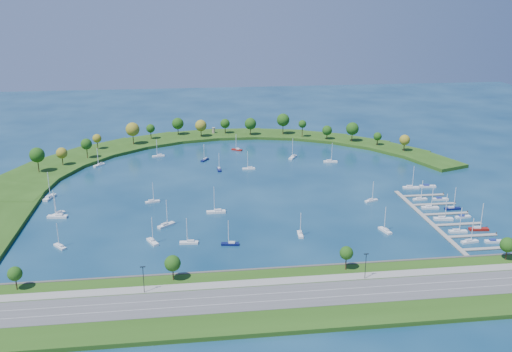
{
  "coord_description": "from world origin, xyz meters",
  "views": [
    {
      "loc": [
        -33.53,
        -294.46,
        101.4
      ],
      "look_at": [
        5.0,
        5.0,
        4.0
      ],
      "focal_mm": 39.59,
      "sensor_mm": 36.0,
      "label": 1
    }
  ],
  "objects": [
    {
      "name": "docked_boat_10",
      "position": [
        87.91,
        -15.8,
        0.93
      ],
      "size": [
        9.02,
        3.54,
        12.91
      ],
      "rotation": [
        0.0,
        0.0,
        -0.13
      ],
      "color": "white",
      "rests_on": "ground"
    },
    {
      "name": "docked_boat_0",
      "position": [
        85.53,
        -86.77,
        0.88
      ],
      "size": [
        7.75,
        3.14,
        11.07
      ],
      "rotation": [
        0.0,
        0.0,
        0.14
      ],
      "color": "white",
      "rests_on": "ground"
    },
    {
      "name": "dock_system",
      "position": [
        85.3,
        -61.0,
        0.35
      ],
      "size": [
        24.28,
        82.0,
        1.6
      ],
      "color": "gray",
      "rests_on": "ground"
    },
    {
      "name": "breakwater",
      "position": [
        -46.33,
        48.72,
        0.99
      ],
      "size": [
        286.74,
        247.64,
        2.0
      ],
      "color": "#244712",
      "rests_on": "ground"
    },
    {
      "name": "docked_boat_1",
      "position": [
        95.98,
        -87.9,
        0.6
      ],
      "size": [
        8.13,
        2.91,
        1.62
      ],
      "rotation": [
        0.0,
        0.0,
        -0.09
      ],
      "color": "white",
      "rests_on": "ground"
    },
    {
      "name": "moored_boat_2",
      "position": [
        -96.14,
        -31.49,
        0.9
      ],
      "size": [
        6.86,
        7.72,
        11.9
      ],
      "rotation": [
        0.0,
        0.0,
        4.03
      ],
      "color": "white",
      "rests_on": "ground"
    },
    {
      "name": "moored_boat_6",
      "position": [
        -95.47,
        -34.98,
        0.96
      ],
      "size": [
        9.65,
        3.92,
        13.78
      ],
      "rotation": [
        0.0,
        0.0,
        3.0
      ],
      "color": "white",
      "rests_on": "ground"
    },
    {
      "name": "moored_boat_19",
      "position": [
        -105.03,
        -7.29,
        0.98
      ],
      "size": [
        5.3,
        10.05,
        14.23
      ],
      "rotation": [
        0.0,
        0.0,
        1.29
      ],
      "color": "white",
      "rests_on": "ground"
    },
    {
      "name": "moored_boat_9",
      "position": [
        -20.1,
        -38.38,
        0.95
      ],
      "size": [
        9.24,
        2.72,
        13.52
      ],
      "rotation": [
        0.0,
        0.0,
        3.16
      ],
      "color": "white",
      "rests_on": "ground"
    },
    {
      "name": "docked_boat_8",
      "position": [
        85.54,
        -33.79,
        0.87
      ],
      "size": [
        7.41,
        2.48,
        10.72
      ],
      "rotation": [
        0.0,
        0.0,
        0.06
      ],
      "color": "white",
      "rests_on": "ground"
    },
    {
      "name": "docked_boat_2",
      "position": [
        85.52,
        -75.83,
        0.9
      ],
      "size": [
        8.21,
        2.95,
        11.82
      ],
      "rotation": [
        0.0,
        0.0,
        -0.09
      ],
      "color": "white",
      "rests_on": "ground"
    },
    {
      "name": "moored_boat_18",
      "position": [
        -87.66,
        -69.58,
        0.87
      ],
      "size": [
        6.27,
        7.0,
        10.82
      ],
      "rotation": [
        0.0,
        0.0,
        2.26
      ],
      "color": "white",
      "rests_on": "ground"
    },
    {
      "name": "south_shoreline",
      "position": [
        0.03,
        -122.88,
        1.0
      ],
      "size": [
        420.0,
        43.1,
        11.6
      ],
      "color": "#244712",
      "rests_on": "ground"
    },
    {
      "name": "moored_boat_10",
      "position": [
        35.17,
        51.91,
        0.94
      ],
      "size": [
        6.75,
        9.0,
        13.19
      ],
      "rotation": [
        0.0,
        0.0,
        4.18
      ],
      "color": "white",
      "rests_on": "ground"
    },
    {
      "name": "harbor_tower",
      "position": [
        -12.37,
        119.29,
        4.22
      ],
      "size": [
        2.6,
        2.6,
        4.33
      ],
      "color": "gray",
      "rests_on": "breakwater"
    },
    {
      "name": "docked_boat_6",
      "position": [
        85.51,
        -46.11,
        0.92
      ],
      "size": [
        8.65,
        3.27,
        12.41
      ],
      "rotation": [
        0.0,
        0.0,
        -0.11
      ],
      "color": "white",
      "rests_on": "ground"
    },
    {
      "name": "moored_boat_4",
      "position": [
        56.79,
        38.98,
        0.93
      ],
      "size": [
        8.89,
        3.34,
        12.76
      ],
      "rotation": [
        0.0,
        0.0,
        6.18
      ],
      "color": "white",
      "rests_on": "ground"
    },
    {
      "name": "moored_boat_16",
      "position": [
        59.94,
        -32.59,
        0.87
      ],
      "size": [
        7.48,
        4.57,
        10.65
      ],
      "rotation": [
        0.0,
        0.0,
        0.38
      ],
      "color": "white",
      "rests_on": "ground"
    },
    {
      "name": "docked_boat_4",
      "position": [
        85.51,
        -61.04,
        0.94
      ],
      "size": [
        9.22,
        3.81,
        13.14
      ],
      "rotation": [
        0.0,
        0.0,
        -0.15
      ],
      "color": "white",
      "rests_on": "ground"
    },
    {
      "name": "moored_boat_17",
      "position": [
        -51.64,
        66.05,
        0.9
      ],
      "size": [
        8.24,
        3.84,
        11.69
      ],
      "rotation": [
        0.0,
        0.0,
        3.35
      ],
      "color": "white",
      "rests_on": "ground"
    },
    {
      "name": "moored_boat_5",
      "position": [
        15.03,
        -69.96,
        0.88
      ],
      "size": [
        2.66,
        7.55,
        10.89
      ],
      "rotation": [
        0.0,
        0.0,
        4.63
      ],
      "color": "white",
      "rests_on": "ground"
    },
    {
      "name": "moored_boat_15",
      "position": [
        -87.27,
        50.14,
        0.89
      ],
      "size": [
        6.94,
        7.19,
        11.48
      ],
      "rotation": [
        0.0,
        0.0,
        3.96
      ],
      "color": "white",
      "rests_on": "ground"
    },
    {
      "name": "docked_boat_11",
      "position": [
        97.87,
        -14.86,
        0.65
      ],
      "size": [
        8.95,
        3.44,
        1.78
      ],
      "rotation": [
        0.0,
        0.0,
        -0.12
      ],
      "color": "white",
      "rests_on": "ground"
    },
    {
      "name": "moored_boat_1",
      "position": [
        -16.45,
        -76.08,
        0.88
      ],
      "size": [
        7.83,
        3.29,
        11.16
      ],
      "rotation": [
        0.0,
        0.0,
        2.98
      ],
      "color": "#0B1044",
      "rests_on": "ground"
    },
    {
      "name": "moored_boat_20",
      "position": [
        -49.33,
        -69.69,
        0.9
      ],
      "size": [
        5.63,
        8.28,
        11.93
      ],
      "rotation": [
        0.0,
        0.0,
        5.17
      ],
      "color": "white",
      "rests_on": "ground"
    },
    {
      "name": "docked_boat_9",
      "position": [
        95.98,
        -35.05,
        0.6
      ],
      "size": [
        8.15,
        2.86,
        1.63
      ],
      "rotation": [
        0.0,
        0.0,
        -0.08
      ],
      "color": "white",
      "rests_on": "ground"
    },
    {
      "name": "moored_boat_8",
      "position": [
        53.64,
        -70.87,
        0.9
      ],
      "size": [
        4.27,
        8.23,
        11.65
      ],
      "rotation": [
        0.0,
        0.0,
        1.84
      ],
      "color": "white",
      "rests_on": "ground"
    },
    {
      "name": "breakwater_trees",
      "position": [
        -11.69,
        88.99,
        11.01
      ],
      "size": [
        237.85,
        91.38,
        15.64
      ],
      "color": "#382314",
      "rests_on": "breakwater"
    },
    {
      "name": "moored_boat_13",
      "position": [
        0.99,
        75.41,
        0.88
      ],
      "size": [
        7.44,
        6.01,
        11.12
      ],
      "rotation": [
        0.0,
        0.0,
        2.54
      ],
      "color": "maroon",
      "rests_on": "ground"
    },
    {
      "name": "docked_boat_7",
      "position": [
        96.02,
        -48.72,
        0.89
      ],
      "size": [
        7.89,
        2.28,
        11.57
      ],
      "rotation": [
        0.0,
        0.0,
        0.01
      ],
      "color": "#0B1044",
      "rests_on": "ground"
    },
    {
      "name": "moored_boat_3",
      "position": [
        -33.77,
        -72.46,
        0.9
      ],
      "size": [
        8.1,
        2.95,
        11.65
      ],
      "rotation": [
        0.0,
        0.0,
        3.05
      ],
      "color": "white",
      "rests_on": "ground"
    },
    {
      "name": "moored_boat_14",
      "position": [
        -14.11,
        31.34,
        0.89
      ],
      "size": [
        2.31,
        7.7,
        11.25
      ],
      "rotation": [
        0.0,
        0.0,
        4.73
      ],
      "color": "#0B1044",
      "rests_on": "ground"
    },
    {
      "name": "moored_boat_7",
      "position": [
        3.91,
        30.82,
        0.89
      ],
      "size": [
        7.74,
        2.28,
        11.34
      ],
      "rotation": [
        0.0,
        0.0,
        3.16
      ],
      "color": "white",
      "rests_on": "ground"
    },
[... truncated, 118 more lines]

